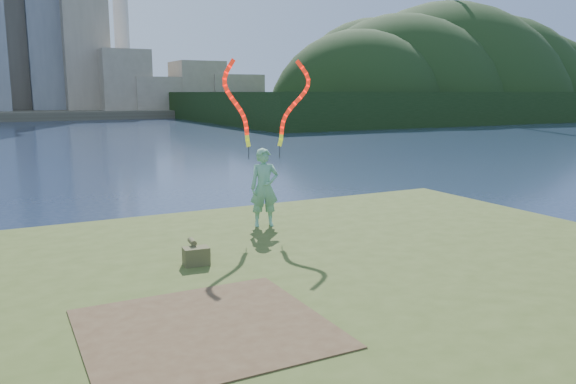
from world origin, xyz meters
TOP-DOWN VIEW (x-y plane):
  - ground at (0.00, 0.00)m, footprint 320.00×320.00m
  - grassy_knoll at (0.00, -2.30)m, footprint 20.00×18.00m
  - dirt_patch at (-2.20, -3.20)m, footprint 3.20×3.00m
  - far_shore at (0.00, 95.00)m, footprint 320.00×40.00m
  - wooded_hill at (59.57, 59.96)m, footprint 78.00×50.00m
  - woman_with_ribbons at (1.04, 1.84)m, footprint 2.08×0.70m
  - canvas_bag at (-1.40, -0.39)m, footprint 0.49×0.56m

SIDE VIEW (x-z plane):
  - ground at x=0.00m, z-range 0.00..0.00m
  - wooded_hill at x=59.57m, z-range -31.34..31.66m
  - grassy_knoll at x=0.00m, z-range -0.06..0.74m
  - far_shore at x=0.00m, z-range 0.00..1.20m
  - dirt_patch at x=-2.20m, z-range 0.80..0.82m
  - canvas_bag at x=-1.40m, z-range 0.76..1.20m
  - woman_with_ribbons at x=1.04m, z-range 0.08..4.30m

